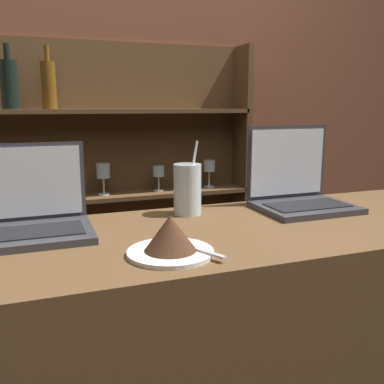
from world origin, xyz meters
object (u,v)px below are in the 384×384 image
Objects in this scene: laptop_far at (298,189)px; water_glass at (187,189)px; cake_plate at (170,238)px; laptop_near at (28,215)px.

water_glass is at bearing 173.38° from laptop_far.
cake_plate is 0.36m from water_glass.
laptop_near is at bearing -173.37° from water_glass.
laptop_far is 0.59m from cake_plate.
water_glass is (0.15, 0.33, 0.04)m from cake_plate.
laptop_far is 0.37m from water_glass.
water_glass reaches higher than cake_plate.
laptop_far is at bearing 0.67° from laptop_near.
laptop_near is 0.40m from cake_plate.
cake_plate is at bearing -115.32° from water_glass.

